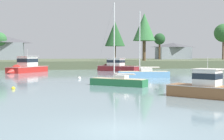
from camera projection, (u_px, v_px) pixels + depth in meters
name	position (u px, v px, depth m)	size (l,w,h in m)	color
ground_plane	(119.00, 129.00, 14.10)	(405.20, 405.20, 0.00)	gray
far_shore_bank	(58.00, 63.00, 99.03)	(182.34, 56.23, 1.88)	#4C563D
cruiser_wood	(214.00, 92.00, 24.43)	(5.96, 6.43, 3.92)	brown
sailboat_green	(118.00, 84.00, 34.19)	(5.82, 5.31, 9.51)	#236B3D
sailboat_skyblue	(144.00, 76.00, 47.14)	(7.76, 3.05, 10.43)	#669ECC
cruiser_red	(25.00, 69.00, 60.22)	(8.34, 10.35, 5.66)	#B2231E
cruiser_maroon	(114.00, 68.00, 66.39)	(9.06, 8.91, 4.57)	maroon
mooring_buoy_white	(79.00, 78.00, 44.06)	(0.48, 0.48, 0.53)	white
mooring_buoy_yellow	(13.00, 88.00, 30.77)	(0.38, 0.38, 0.43)	yellow
shore_tree_center_left	(160.00, 39.00, 105.96)	(3.79, 3.79, 8.77)	brown
shore_tree_inland_a	(223.00, 33.00, 102.88)	(5.96, 5.96, 11.64)	brown
shore_tree_center	(144.00, 27.00, 80.45)	(5.69, 5.69, 12.08)	brown
shore_tree_far_left	(0.00, 40.00, 94.81)	(4.15, 4.15, 8.28)	brown
shore_tree_center_right	(115.00, 34.00, 92.72)	(5.91, 5.91, 11.32)	brown
cottage_near_water	(5.00, 47.00, 98.55)	(12.11, 8.55, 7.46)	gray
cottage_hillside	(173.00, 51.00, 112.24)	(12.24, 7.22, 5.81)	gray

